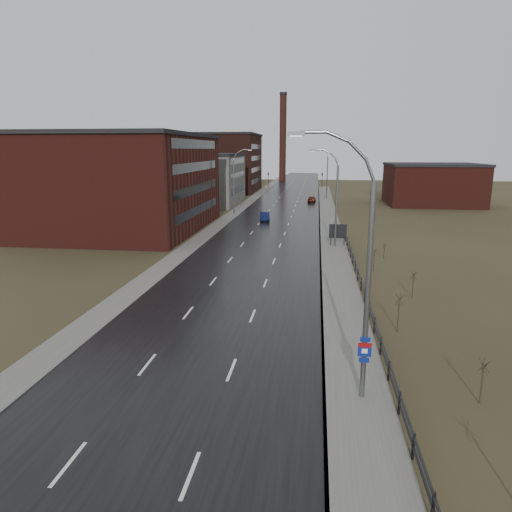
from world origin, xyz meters
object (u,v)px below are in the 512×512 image
(billboard, at_px, (338,232))
(car_far, at_px, (312,199))
(car_near, at_px, (265,217))
(streetlight_main, at_px, (361,274))

(billboard, relative_size, car_far, 0.68)
(car_near, bearing_deg, streetlight_main, -86.63)
(car_near, distance_m, car_far, 29.05)
(streetlight_main, relative_size, car_far, 3.03)
(streetlight_main, relative_size, car_near, 2.82)
(streetlight_main, height_order, car_far, streetlight_main)
(billboard, relative_size, car_near, 0.63)
(car_far, bearing_deg, billboard, 99.40)
(billboard, height_order, car_far, billboard)
(car_near, height_order, car_far, car_near)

